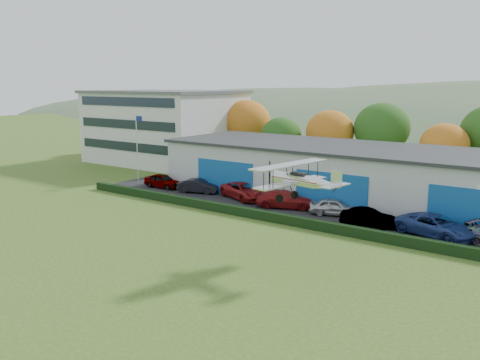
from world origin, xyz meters
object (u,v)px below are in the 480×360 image
Objects in this scene: car_4 at (335,207)px; car_6 at (436,226)px; hangar at (358,174)px; car_0 at (163,181)px; car_5 at (368,218)px; car_3 at (286,199)px; office_block at (165,126)px; car_2 at (245,191)px; biplane at (300,179)px; flagpole at (137,141)px; car_1 at (198,186)px.

car_6 is at bearing -117.07° from car_4.
hangar is 9.08× the size of car_0.
car_3 is at bearing 65.34° from car_5.
car_0 is at bearing -47.03° from office_block.
car_6 reaches higher than car_5.
car_4 is (4.88, 0.18, -0.06)m from car_3.
car_6 is at bearing -40.04° from hangar.
car_2 reaches higher than car_4.
car_5 is (8.65, -1.50, -0.07)m from car_3.
biplane is (-0.65, -10.28, 4.69)m from car_5.
flagpole reaches higher than car_5.
flagpole is 26.08m from car_4.
car_5 is 0.75× the size of car_6.
office_block reaches higher than biplane.
car_4 is at bearing 114.07° from biplane.
car_6 reaches higher than car_0.
hangar is at bearing -12.01° from office_block.
car_6 is at bearing 70.81° from biplane.
car_2 is at bearing 145.93° from biplane.
office_block is 3.73× the size of car_3.
car_5 is at bearing -5.11° from flagpole.
flagpole reaches higher than car_4.
car_6 is at bearing -100.66° from car_5.
car_0 is 4.94m from car_1.
car_5 reaches higher than car_1.
car_0 is at bearing 75.47° from car_1.
car_6 is (13.82, -1.12, 0.03)m from car_3.
car_2 is 14.03m from car_5.
car_2 is (23.79, -13.39, -4.35)m from office_block.
office_block is (-33.00, 7.02, 2.56)m from hangar.
biplane is (28.88, -12.92, 0.69)m from flagpole.
biplane is at bearing -140.42° from car_1.
car_3 is (5.20, -0.75, -0.02)m from car_2.
biplane is (3.99, -18.90, 2.82)m from hangar.
car_0 is at bearing 71.90° from car_5.
car_0 is at bearing -13.62° from flagpole.
hangar is at bearing -82.83° from car_1.
hangar is 8.37m from car_3.
flagpole is 1.79× the size of car_0.
office_block is 23.36m from car_1.
car_4 is (10.08, -0.57, -0.08)m from car_2.
car_2 is 0.89× the size of biplane.
car_4 is (0.87, -6.94, -1.87)m from hangar.
hangar is 1.97× the size of office_block.
flagpole is (8.12, -13.00, -0.43)m from office_block.
hangar is at bearing 13.47° from car_5.
car_4 is 0.73× the size of car_6.
car_4 is 0.65× the size of biplane.
car_5 is (13.85, -2.25, -0.09)m from car_2.
office_block is 4.75× the size of car_4.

